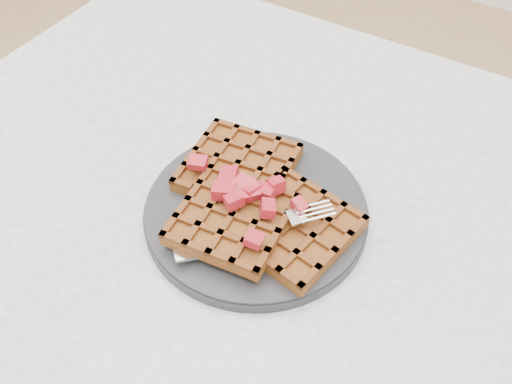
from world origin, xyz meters
The scene contains 5 objects.
table centered at (0.00, 0.00, 0.64)m, with size 1.20×0.80×0.75m.
plate centered at (-0.12, 0.00, 0.76)m, with size 0.25×0.25×0.02m, color black.
waffles centered at (-0.12, -0.01, 0.78)m, with size 0.23×0.20×0.03m.
strawberry_pile centered at (-0.12, 0.00, 0.80)m, with size 0.15×0.15×0.02m, color maroon, non-canonical shape.
fork centered at (-0.09, -0.04, 0.77)m, with size 0.02×0.18×0.02m, color silver, non-canonical shape.
Camera 1 is at (0.09, -0.35, 1.24)m, focal length 40.00 mm.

